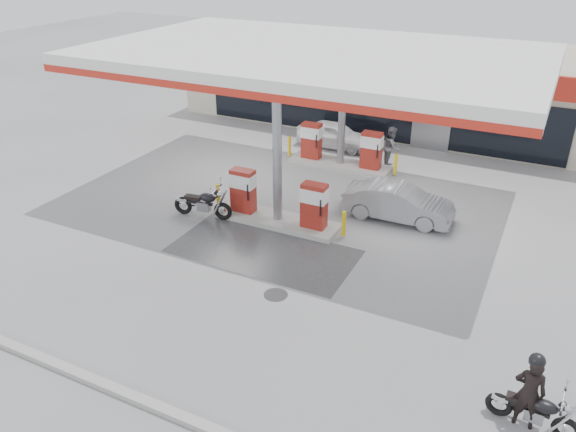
# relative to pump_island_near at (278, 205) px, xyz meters

# --- Properties ---
(ground) EXTENTS (90.00, 90.00, 0.00)m
(ground) POSITION_rel_pump_island_near_xyz_m (0.00, -2.00, -0.71)
(ground) COLOR gray
(ground) RESTS_ON ground
(wet_patch) EXTENTS (6.00, 3.00, 0.00)m
(wet_patch) POSITION_rel_pump_island_near_xyz_m (0.50, -2.00, -0.71)
(wet_patch) COLOR #4C4C4F
(wet_patch) RESTS_ON ground
(drain_cover) EXTENTS (0.70, 0.70, 0.01)m
(drain_cover) POSITION_rel_pump_island_near_xyz_m (2.00, -4.00, -0.71)
(drain_cover) COLOR #38383A
(drain_cover) RESTS_ON ground
(kerb) EXTENTS (28.00, 0.25, 0.15)m
(kerb) POSITION_rel_pump_island_near_xyz_m (0.00, -9.00, -0.64)
(kerb) COLOR gray
(kerb) RESTS_ON ground
(store_building) EXTENTS (22.00, 8.22, 4.00)m
(store_building) POSITION_rel_pump_island_near_xyz_m (0.01, 13.94, 1.30)
(store_building) COLOR beige
(store_building) RESTS_ON ground
(canopy) EXTENTS (16.00, 10.02, 5.51)m
(canopy) POSITION_rel_pump_island_near_xyz_m (0.00, 3.00, 4.56)
(canopy) COLOR silver
(canopy) RESTS_ON ground
(pump_island_near) EXTENTS (5.14, 1.30, 1.78)m
(pump_island_near) POSITION_rel_pump_island_near_xyz_m (0.00, 0.00, 0.00)
(pump_island_near) COLOR #9E9E99
(pump_island_near) RESTS_ON ground
(pump_island_far) EXTENTS (5.14, 1.30, 1.78)m
(pump_island_far) POSITION_rel_pump_island_near_xyz_m (0.00, 6.00, 0.00)
(pump_island_far) COLOR #9E9E99
(pump_island_far) RESTS_ON ground
(main_motorcycle) EXTENTS (1.91, 0.73, 0.98)m
(main_motorcycle) POSITION_rel_pump_island_near_xyz_m (9.04, -5.88, -0.28)
(main_motorcycle) COLOR black
(main_motorcycle) RESTS_ON ground
(biker_main) EXTENTS (0.65, 0.43, 1.77)m
(biker_main) POSITION_rel_pump_island_near_xyz_m (8.85, -5.87, 0.17)
(biker_main) COLOR black
(biker_main) RESTS_ON ground
(parked_motorcycle) EXTENTS (2.26, 0.87, 1.16)m
(parked_motorcycle) POSITION_rel_pump_island_near_xyz_m (-2.61, -0.79, -0.19)
(parked_motorcycle) COLOR black
(parked_motorcycle) RESTS_ON ground
(sedan_white) EXTENTS (3.68, 1.52, 1.25)m
(sedan_white) POSITION_rel_pump_island_near_xyz_m (-1.18, 8.20, -0.09)
(sedan_white) COLOR silver
(sedan_white) RESTS_ON ground
(attendant) EXTENTS (0.81, 0.97, 1.81)m
(attendant) POSITION_rel_pump_island_near_xyz_m (1.99, 7.00, 0.20)
(attendant) COLOR #5E5E63
(attendant) RESTS_ON ground
(hatchback_silver) EXTENTS (3.98, 1.51, 1.29)m
(hatchback_silver) POSITION_rel_pump_island_near_xyz_m (3.72, 2.20, -0.06)
(hatchback_silver) COLOR gray
(hatchback_silver) RESTS_ON ground
(parked_car_left) EXTENTS (4.75, 3.37, 1.28)m
(parked_car_left) POSITION_rel_pump_island_near_xyz_m (-4.50, 12.00, -0.07)
(parked_car_left) COLOR #5A131A
(parked_car_left) RESTS_ON ground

